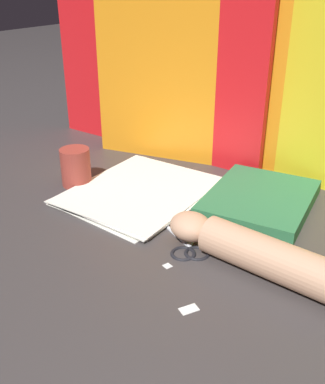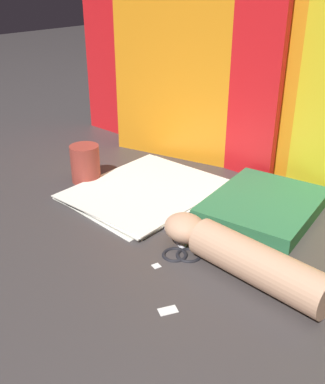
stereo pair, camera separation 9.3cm
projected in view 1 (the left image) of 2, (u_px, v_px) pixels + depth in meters
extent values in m
plane|color=#3D3838|center=(164.00, 221.00, 0.94)|extent=(6.00, 6.00, 0.00)
cube|color=red|center=(152.00, 64.00, 1.22)|extent=(0.68, 0.05, 0.49)
cube|color=orange|center=(242.00, 70.00, 1.08)|extent=(0.78, 0.16, 0.51)
cube|color=white|center=(139.00, 193.00, 1.06)|extent=(0.31, 0.36, 0.00)
cube|color=white|center=(141.00, 191.00, 1.06)|extent=(0.28, 0.34, 0.00)
cube|color=white|center=(143.00, 191.00, 1.05)|extent=(0.30, 0.36, 0.00)
cube|color=white|center=(141.00, 190.00, 1.05)|extent=(0.28, 0.34, 0.00)
cube|color=#2D7247|center=(260.00, 200.00, 0.99)|extent=(0.24, 0.29, 0.03)
sphere|color=silver|center=(189.00, 244.00, 0.85)|extent=(0.01, 0.01, 0.01)
cylinder|color=silver|center=(173.00, 230.00, 0.90)|extent=(0.11, 0.06, 0.01)
torus|color=black|center=(197.00, 252.00, 0.83)|extent=(0.07, 0.07, 0.01)
cylinder|color=silver|center=(200.00, 229.00, 0.90)|extent=(0.03, 0.12, 0.01)
torus|color=black|center=(183.00, 252.00, 0.83)|extent=(0.05, 0.05, 0.01)
cylinder|color=tan|center=(270.00, 258.00, 0.76)|extent=(0.26, 0.10, 0.07)
ellipsoid|color=tan|center=(191.00, 226.00, 0.85)|extent=(0.09, 0.08, 0.05)
cube|color=white|center=(189.00, 309.00, 0.70)|extent=(0.03, 0.03, 0.00)
cube|color=white|center=(167.00, 266.00, 0.80)|extent=(0.02, 0.02, 0.00)
cylinder|color=#99382D|center=(76.00, 167.00, 1.08)|extent=(0.07, 0.07, 0.09)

